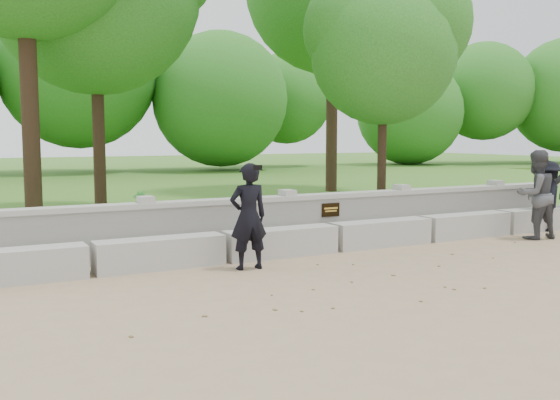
{
  "coord_description": "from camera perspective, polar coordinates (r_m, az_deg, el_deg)",
  "views": [
    {
      "loc": [
        -5.65,
        -6.85,
        1.93
      ],
      "look_at": [
        -1.28,
        1.4,
        0.97
      ],
      "focal_mm": 40.0,
      "sensor_mm": 36.0,
      "label": 1
    }
  ],
  "objects": [
    {
      "name": "parapet_wall",
      "position": [
        11.11,
        2.95,
        -1.71
      ],
      "size": [
        12.5,
        0.35,
        0.9
      ],
      "color": "#A09D97",
      "rests_on": "ground"
    },
    {
      "name": "shrub_d",
      "position": [
        13.21,
        -12.72,
        -0.37
      ],
      "size": [
        0.4,
        0.41,
        0.55
      ],
      "primitive_type": "imported",
      "rotation": [
        0.0,
        0.0,
        5.28
      ],
      "color": "#2B7829",
      "rests_on": "lawn"
    },
    {
      "name": "ground",
      "position": [
        9.09,
        11.42,
        -6.5
      ],
      "size": [
        80.0,
        80.0,
        0.0
      ],
      "primitive_type": "plane",
      "color": "#9E8161",
      "rests_on": "ground"
    },
    {
      "name": "visitor_left",
      "position": [
        12.62,
        22.34,
        0.46
      ],
      "size": [
        0.89,
        0.73,
        1.67
      ],
      "color": "#424247",
      "rests_on": "ground"
    },
    {
      "name": "concrete_bench",
      "position": [
        10.55,
        4.9,
        -3.44
      ],
      "size": [
        11.9,
        0.45,
        0.45
      ],
      "color": "#AAA8A1",
      "rests_on": "ground"
    },
    {
      "name": "visitor_mid",
      "position": [
        13.78,
        23.31,
        0.34
      ],
      "size": [
        1.05,
        1.0,
        1.43
      ],
      "color": "black",
      "rests_on": "ground"
    },
    {
      "name": "tree_near_right",
      "position": [
        13.89,
        9.47,
        14.2
      ],
      "size": [
        3.14,
        3.14,
        5.29
      ],
      "color": "#382619",
      "rests_on": "lawn"
    },
    {
      "name": "lawn",
      "position": [
        21.68,
        -12.69,
        0.96
      ],
      "size": [
        40.0,
        22.0,
        0.25
      ],
      "primitive_type": "cube",
      "color": "#3C6B1F",
      "rests_on": "ground"
    },
    {
      "name": "shrub_b",
      "position": [
        12.26,
        5.6,
        -0.68
      ],
      "size": [
        0.4,
        0.4,
        0.57
      ],
      "primitive_type": "imported",
      "rotation": [
        0.0,
        0.0,
        2.36
      ],
      "color": "#2B7829",
      "rests_on": "lawn"
    },
    {
      "name": "man_main",
      "position": [
        9.01,
        -2.91,
        -1.51
      ],
      "size": [
        0.58,
        0.52,
        1.54
      ],
      "color": "black",
      "rests_on": "ground"
    }
  ]
}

